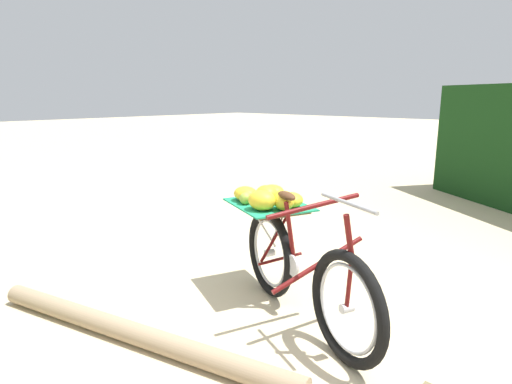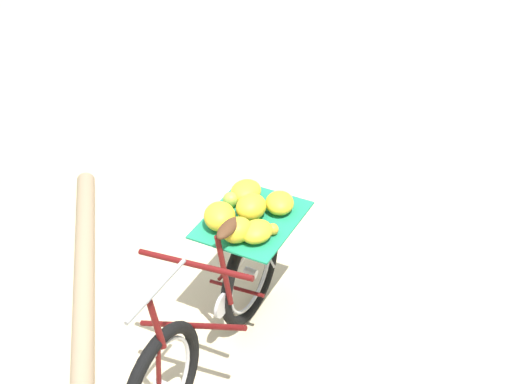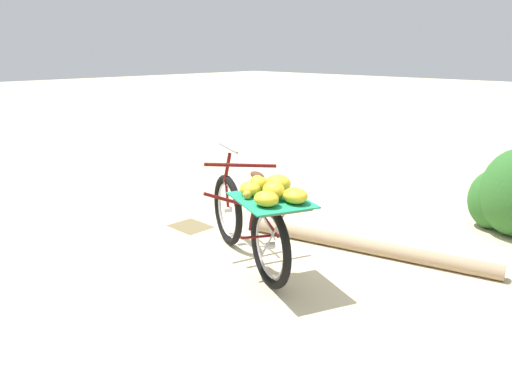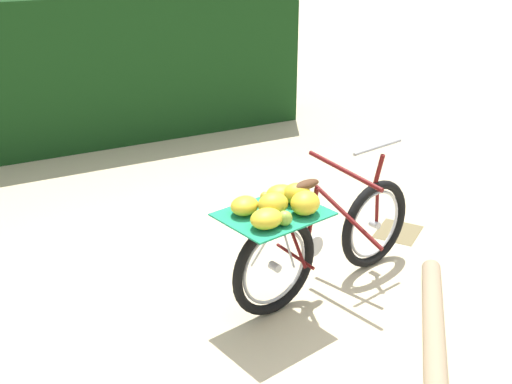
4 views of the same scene
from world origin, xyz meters
TOP-DOWN VIEW (x-y plane):
  - ground_plane at (0.00, 0.00)m, footprint 60.00×60.00m
  - bicycle at (-0.08, -0.25)m, footprint 1.76×1.00m
  - fallen_log at (0.45, 0.79)m, footprint 2.47×0.77m

SIDE VIEW (x-z plane):
  - ground_plane at x=0.00m, z-range 0.00..0.00m
  - fallen_log at x=0.45m, z-range 0.00..0.14m
  - bicycle at x=-0.08m, z-range 0.01..1.04m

